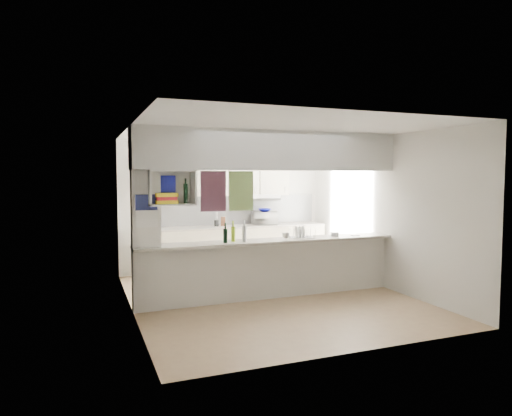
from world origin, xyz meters
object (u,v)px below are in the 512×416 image
wine_bottles (235,234)px  microwave (265,218)px  bowl (265,210)px  dish_rack (302,233)px

wine_bottles → microwave: bearing=57.4°
microwave → wine_bottles: 2.54m
microwave → wine_bottles: wine_bottles is taller
bowl → microwave: bearing=53.6°
microwave → bowl: (-0.01, -0.01, 0.16)m
bowl → dish_rack: size_ratio=0.60×
microwave → dish_rack: (-0.21, -2.08, -0.05)m
microwave → dish_rack: 2.09m
microwave → bowl: size_ratio=1.92×
microwave → bowl: bowl is taller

